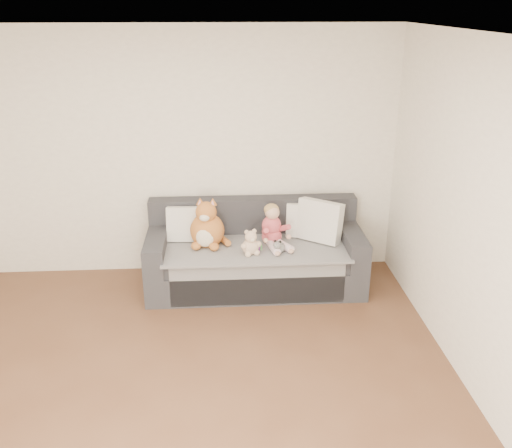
{
  "coord_description": "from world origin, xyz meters",
  "views": [
    {
      "loc": [
        0.39,
        -3.33,
        2.8
      ],
      "look_at": [
        0.72,
        1.87,
        0.75
      ],
      "focal_mm": 40.0,
      "sensor_mm": 36.0,
      "label": 1
    }
  ],
  "objects_px": {
    "sofa": "(255,257)",
    "toddler": "(273,228)",
    "sippy_cup": "(257,247)",
    "plush_cat": "(207,228)",
    "teddy_bear": "(251,244)"
  },
  "relations": [
    {
      "from": "plush_cat",
      "to": "sippy_cup",
      "type": "distance_m",
      "value": 0.55
    },
    {
      "from": "sofa",
      "to": "toddler",
      "type": "bearing_deg",
      "value": -21.94
    },
    {
      "from": "plush_cat",
      "to": "teddy_bear",
      "type": "bearing_deg",
      "value": -20.2
    },
    {
      "from": "sofa",
      "to": "sippy_cup",
      "type": "distance_m",
      "value": 0.33
    },
    {
      "from": "toddler",
      "to": "plush_cat",
      "type": "xyz_separation_m",
      "value": [
        -0.66,
        0.02,
        0.01
      ]
    },
    {
      "from": "sofa",
      "to": "sippy_cup",
      "type": "bearing_deg",
      "value": -87.92
    },
    {
      "from": "plush_cat",
      "to": "toddler",
      "type": "bearing_deg",
      "value": 7.75
    },
    {
      "from": "toddler",
      "to": "teddy_bear",
      "type": "bearing_deg",
      "value": -155.81
    },
    {
      "from": "teddy_bear",
      "to": "sippy_cup",
      "type": "height_order",
      "value": "teddy_bear"
    },
    {
      "from": "sofa",
      "to": "sippy_cup",
      "type": "relative_size",
      "value": 20.88
    },
    {
      "from": "sofa",
      "to": "teddy_bear",
      "type": "xyz_separation_m",
      "value": [
        -0.06,
        -0.29,
        0.27
      ]
    },
    {
      "from": "sofa",
      "to": "toddler",
      "type": "xyz_separation_m",
      "value": [
        0.18,
        -0.07,
        0.34
      ]
    },
    {
      "from": "sippy_cup",
      "to": "toddler",
      "type": "bearing_deg",
      "value": 45.16
    },
    {
      "from": "sofa",
      "to": "toddler",
      "type": "distance_m",
      "value": 0.4
    },
    {
      "from": "toddler",
      "to": "plush_cat",
      "type": "distance_m",
      "value": 0.66
    }
  ]
}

